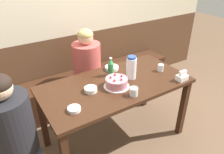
# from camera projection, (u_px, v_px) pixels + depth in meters

# --- Properties ---
(ground_plane) EXTENTS (12.00, 12.00, 0.00)m
(ground_plane) POSITION_uv_depth(u_px,v_px,m) (115.00, 138.00, 2.54)
(ground_plane) COLOR brown
(back_wall) EXTENTS (4.80, 0.04, 2.50)m
(back_wall) POSITION_uv_depth(u_px,v_px,m) (69.00, 11.00, 2.69)
(back_wall) COLOR brown
(back_wall) RESTS_ON ground_plane
(bench_seat) EXTENTS (2.71, 0.38, 0.45)m
(bench_seat) POSITION_uv_depth(u_px,v_px,m) (83.00, 89.00, 3.04)
(bench_seat) COLOR #381E11
(bench_seat) RESTS_ON ground_plane
(dining_table) EXTENTS (1.49, 0.75, 0.74)m
(dining_table) POSITION_uv_depth(u_px,v_px,m) (115.00, 91.00, 2.22)
(dining_table) COLOR #381E11
(dining_table) RESTS_ON ground_plane
(birthday_cake) EXTENTS (0.25, 0.25, 0.11)m
(birthday_cake) POSITION_uv_depth(u_px,v_px,m) (117.00, 83.00, 2.10)
(birthday_cake) COLOR white
(birthday_cake) RESTS_ON dining_table
(water_pitcher) EXTENTS (0.10, 0.10, 0.24)m
(water_pitcher) POSITION_uv_depth(u_px,v_px,m) (131.00, 68.00, 2.21)
(water_pitcher) COLOR white
(water_pitcher) RESTS_ON dining_table
(soju_bottle) EXTENTS (0.06, 0.06, 0.20)m
(soju_bottle) POSITION_uv_depth(u_px,v_px,m) (111.00, 67.00, 2.26)
(soju_bottle) COLOR #388E4C
(soju_bottle) RESTS_ON dining_table
(napkin_holder) EXTENTS (0.11, 0.08, 0.11)m
(napkin_holder) POSITION_uv_depth(u_px,v_px,m) (182.00, 77.00, 2.21)
(napkin_holder) COLOR white
(napkin_holder) RESTS_ON dining_table
(bowl_soup_white) EXTENTS (0.11, 0.11, 0.03)m
(bowl_soup_white) POSITION_uv_depth(u_px,v_px,m) (74.00, 109.00, 1.79)
(bowl_soup_white) COLOR white
(bowl_soup_white) RESTS_ON dining_table
(bowl_rice_small) EXTENTS (0.15, 0.15, 0.04)m
(bowl_rice_small) POSITION_uv_depth(u_px,v_px,m) (112.00, 68.00, 2.42)
(bowl_rice_small) COLOR white
(bowl_rice_small) RESTS_ON dining_table
(bowl_side_dish) EXTENTS (0.12, 0.12, 0.04)m
(bowl_side_dish) POSITION_uv_depth(u_px,v_px,m) (91.00, 90.00, 2.03)
(bowl_side_dish) COLOR white
(bowl_side_dish) RESTS_ON dining_table
(glass_water_tall) EXTENTS (0.08, 0.08, 0.08)m
(glass_water_tall) POSITION_uv_depth(u_px,v_px,m) (134.00, 92.00, 1.97)
(glass_water_tall) COLOR silver
(glass_water_tall) RESTS_ON dining_table
(glass_tumbler_short) EXTENTS (0.06, 0.06, 0.08)m
(glass_tumbler_short) POSITION_uv_depth(u_px,v_px,m) (161.00, 68.00, 2.38)
(glass_tumbler_short) COLOR silver
(glass_tumbler_short) RESTS_ON dining_table
(person_teal_shirt) EXTENTS (0.34, 0.34, 1.13)m
(person_teal_shirt) POSITION_uv_depth(u_px,v_px,m) (88.00, 75.00, 2.74)
(person_teal_shirt) COLOR #33333D
(person_teal_shirt) RESTS_ON ground_plane
(person_pale_blue_shirt) EXTENTS (0.36, 0.36, 1.15)m
(person_pale_blue_shirt) POSITION_uv_depth(u_px,v_px,m) (14.00, 139.00, 1.76)
(person_pale_blue_shirt) COLOR #33333D
(person_pale_blue_shirt) RESTS_ON ground_plane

